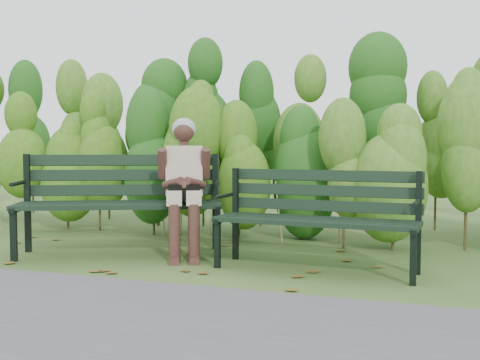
% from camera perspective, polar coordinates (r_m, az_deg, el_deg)
% --- Properties ---
extents(ground, '(80.00, 80.00, 0.00)m').
position_cam_1_polar(ground, '(5.26, -1.25, -8.40)').
color(ground, '#29501A').
extents(footpath, '(60.00, 2.50, 0.01)m').
position_cam_1_polar(footpath, '(3.35, -14.78, -15.33)').
color(footpath, '#474749').
rests_on(footpath, ground).
extents(hedge_band, '(11.04, 1.67, 2.42)m').
position_cam_1_polar(hedge_band, '(6.93, 4.06, 4.89)').
color(hedge_band, '#47381E').
rests_on(hedge_band, ground).
extents(leaf_litter, '(5.45, 2.20, 0.01)m').
position_cam_1_polar(leaf_litter, '(5.00, 0.46, -8.98)').
color(leaf_litter, brown).
rests_on(leaf_litter, ground).
extents(bench_left, '(2.09, 1.41, 1.00)m').
position_cam_1_polar(bench_left, '(5.79, -11.99, -1.48)').
color(bench_left, black).
rests_on(bench_left, ground).
extents(bench_right, '(1.78, 0.67, 0.87)m').
position_cam_1_polar(bench_right, '(4.97, 7.93, -3.12)').
color(bench_right, black).
rests_on(bench_right, ground).
extents(seated_woman, '(0.63, 0.82, 1.36)m').
position_cam_1_polar(seated_woman, '(5.54, -5.70, 0.34)').
color(seated_woman, beige).
rests_on(seated_woman, ground).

